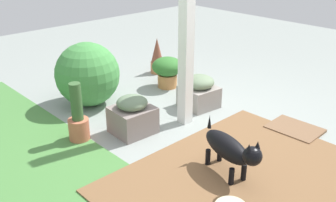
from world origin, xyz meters
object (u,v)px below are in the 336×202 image
round_shrub (88,74)px  terracotta_pot_tall (78,120)px  porch_pillar (187,26)px  terracotta_pot_broad (167,70)px  terracotta_pot_spiky (157,56)px  dog (230,149)px  stone_planter_mid (133,116)px  doormat (295,129)px  stone_planter_nearest (199,92)px

round_shrub → terracotta_pot_tall: size_ratio=1.26×
porch_pillar → terracotta_pot_broad: (0.97, -0.63, -0.88)m
round_shrub → terracotta_pot_tall: (-0.73, 0.60, -0.18)m
porch_pillar → terracotta_pot_spiky: 2.00m
dog → stone_planter_mid: bearing=4.5°
round_shrub → doormat: bearing=-150.0°
terracotta_pot_spiky → doormat: bearing=176.0°
porch_pillar → round_shrub: 1.52m
stone_planter_mid → terracotta_pot_spiky: 2.03m
terracotta_pot_tall → dog: size_ratio=0.89×
porch_pillar → terracotta_pot_spiky: size_ratio=4.05×
stone_planter_nearest → terracotta_pot_broad: 0.80m
terracotta_pot_tall → terracotta_pot_spiky: (1.04, -2.07, 0.04)m
porch_pillar → terracotta_pot_spiky: (1.53, -0.94, -0.88)m
stone_planter_mid → dog: size_ratio=0.63×
terracotta_pot_spiky → stone_planter_mid: bearing=130.3°
terracotta_pot_tall → doormat: size_ratio=1.15×
porch_pillar → terracotta_pot_tall: bearing=66.5°
dog → terracotta_pot_spiky: bearing=-29.2°
stone_planter_mid → dog: dog is taller
porch_pillar → terracotta_pot_spiky: porch_pillar is taller
porch_pillar → dog: 1.45m
terracotta_pot_tall → terracotta_pot_spiky: size_ratio=1.15×
doormat → terracotta_pot_tall: bearing=51.5°
stone_planter_mid → doormat: stone_planter_mid is taller
porch_pillar → doormat: bearing=-143.2°
stone_planter_mid → terracotta_pot_spiky: bearing=-49.7°
terracotta_pot_broad → doormat: (-1.98, -0.13, -0.25)m
porch_pillar → stone_planter_nearest: (0.19, -0.45, -0.94)m
porch_pillar → doormat: (-1.01, -0.76, -1.13)m
terracotta_pot_broad → stone_planter_mid: bearing=121.2°
stone_planter_nearest → stone_planter_mid: (0.03, 1.06, -0.00)m
stone_planter_nearest → terracotta_pot_tall: 1.61m
terracotta_pot_spiky → dog: bearing=150.8°
stone_planter_nearest → round_shrub: round_shrub is taller
stone_planter_nearest → porch_pillar: bearing=112.8°
round_shrub → terracotta_pot_tall: 0.96m
terracotta_pot_tall → stone_planter_mid: bearing=-117.5°
round_shrub → terracotta_pot_spiky: 1.51m
round_shrub → terracotta_pot_tall: round_shrub is taller
stone_planter_nearest → dog: (-1.25, 0.96, 0.08)m
terracotta_pot_broad → dog: dog is taller
terracotta_pot_tall → dog: (-1.55, -0.62, 0.06)m
porch_pillar → terracotta_pot_tall: porch_pillar is taller
stone_planter_nearest → terracotta_pot_spiky: bearing=-19.9°
doormat → terracotta_pot_spiky: bearing=-4.0°
stone_planter_nearest → terracotta_pot_spiky: terracotta_pot_spiky is taller
doormat → dog: bearing=92.1°
terracotta_pot_broad → porch_pillar: bearing=147.0°
terracotta_pot_tall → dog: 1.67m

